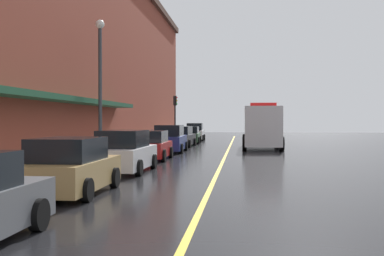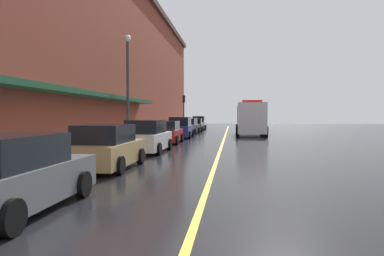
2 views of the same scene
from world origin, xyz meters
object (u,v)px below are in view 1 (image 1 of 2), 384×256
parked_car_6 (190,135)px  parking_meter_1 (158,135)px  parked_car_3 (151,146)px  box_truck (262,127)px  traffic_light_near (175,110)px  parked_car_5 (180,137)px  parked_car_1 (70,167)px  street_lamp_left (100,75)px  parked_car_2 (124,152)px  parking_meter_2 (152,136)px  parked_car_4 (170,139)px  parking_meter_0 (162,134)px  parked_car_7 (195,132)px  parking_meter_3 (182,130)px

parked_car_6 → parking_meter_1: 9.00m
parked_car_3 → parking_meter_1: bearing=7.8°
parked_car_6 → box_truck: bearing=-141.3°
traffic_light_near → parked_car_5: bearing=-78.0°
parked_car_1 → street_lamp_left: (-1.95, 9.36, 3.62)m
parked_car_2 → parked_car_3: bearing=1.2°
parking_meter_2 → parked_car_4: bearing=-40.4°
parked_car_2 → parking_meter_1: size_ratio=3.47×
parked_car_5 → parked_car_6: (0.15, 5.88, -0.04)m
box_truck → parked_car_3: bearing=-29.5°
street_lamp_left → parking_meter_0: bearing=87.7°
parked_car_6 → parking_meter_1: (-1.50, -8.86, 0.32)m
box_truck → parking_meter_0: (-7.85, 0.82, -0.55)m
parking_meter_0 → parked_car_3: bearing=-83.3°
parked_car_6 → parking_meter_0: parked_car_6 is taller
parked_car_5 → street_lamp_left: size_ratio=0.71×
parked_car_1 → parked_car_3: 12.12m
parking_meter_0 → parking_meter_1: bearing=-90.0°
parked_car_7 → parking_meter_1: parked_car_7 is taller
parked_car_3 → parked_car_7: (-0.03, 24.55, 0.11)m
parked_car_3 → parking_meter_2: size_ratio=3.21×
parked_car_6 → parked_car_5: bearing=176.9°
parking_meter_0 → parking_meter_3: 12.62m
parked_car_3 → parked_car_5: size_ratio=0.86×
box_truck → traffic_light_near: traffic_light_near is taller
parking_meter_2 → traffic_light_near: bearing=89.7°
traffic_light_near → parked_car_7: bearing=76.7°
parked_car_7 → parking_meter_1: 14.80m
parked_car_1 → parked_car_6: size_ratio=0.95×
parked_car_1 → parked_car_6: (0.15, 30.80, -0.04)m
parked_car_1 → box_truck: size_ratio=0.52×
parked_car_3 → parking_meter_3: 24.71m
parking_meter_0 → box_truck: bearing=-6.0°
parked_car_7 → parking_meter_2: (-1.40, -16.98, 0.20)m
parked_car_4 → parking_meter_3: size_ratio=3.62×
parked_car_4 → parked_car_2: bearing=179.0°
parked_car_1 → parking_meter_2: bearing=3.9°
parked_car_2 → parked_car_5: parked_car_2 is taller
parked_car_7 → traffic_light_near: traffic_light_near is taller
parked_car_5 → parking_meter_0: size_ratio=3.72×
parked_car_3 → parking_meter_0: 12.14m
parking_meter_2 → street_lamp_left: size_ratio=0.19×
parked_car_3 → parking_meter_1: size_ratio=3.21×
parked_car_4 → box_truck: (6.37, 4.91, 0.76)m
parking_meter_0 → parking_meter_3: size_ratio=1.00×
parked_car_6 → parking_meter_3: (-1.50, 5.99, 0.32)m
parked_car_3 → traffic_light_near: traffic_light_near is taller
parking_meter_0 → parked_car_1: bearing=-86.8°
parked_car_4 → parking_meter_0: size_ratio=3.62×
parked_car_2 → box_truck: size_ratio=0.54×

